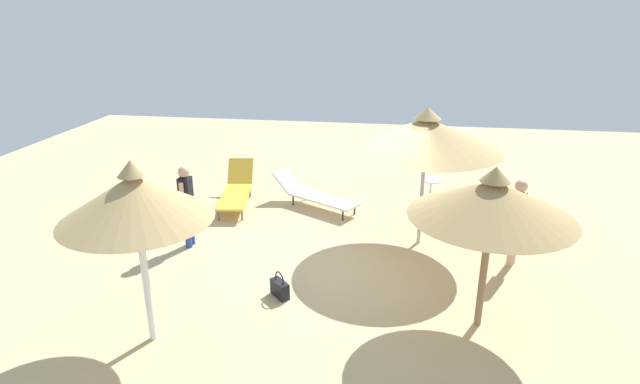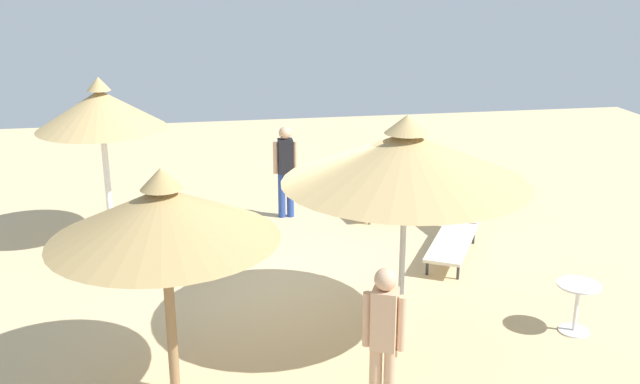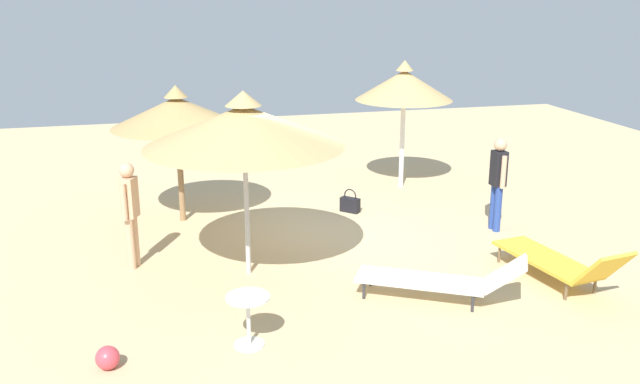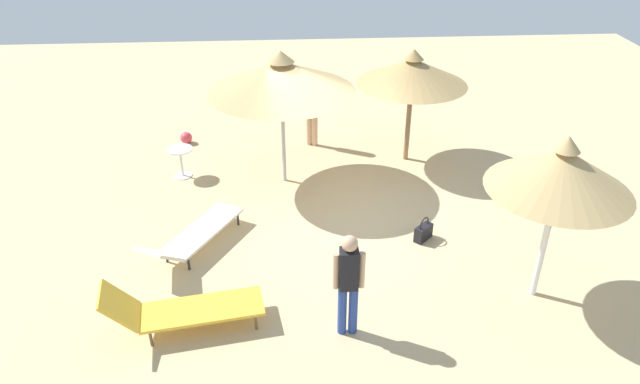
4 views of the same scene
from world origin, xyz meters
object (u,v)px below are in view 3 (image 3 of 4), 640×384
(parasol_umbrella_edge, at_px, (404,85))
(beach_ball, at_px, (108,358))
(parasol_umbrella_back, at_px, (177,112))
(parasol_umbrella_center, at_px, (244,126))
(person_standing_far_left, at_px, (498,179))
(lounge_chair_front, at_px, (560,261))
(handbag, at_px, (350,204))
(person_standing_near_left, at_px, (130,209))
(lounge_chair_far_right, at_px, (442,279))
(side_table_round, at_px, (248,312))

(parasol_umbrella_edge, distance_m, beach_ball, 8.88)
(parasol_umbrella_back, relative_size, parasol_umbrella_center, 0.86)
(person_standing_far_left, bearing_deg, parasol_umbrella_edge, 12.15)
(lounge_chair_front, distance_m, handbag, 4.52)
(person_standing_near_left, height_order, beach_ball, person_standing_near_left)
(parasol_umbrella_back, distance_m, lounge_chair_far_right, 5.78)
(parasol_umbrella_back, bearing_deg, beach_ball, 167.27)
(lounge_chair_far_right, bearing_deg, parasol_umbrella_back, 36.92)
(parasol_umbrella_back, xyz_separation_m, person_standing_far_left, (-1.93, -5.46, -1.10))
(lounge_chair_front, relative_size, lounge_chair_far_right, 1.02)
(lounge_chair_far_right, bearing_deg, handbag, 1.48)
(parasol_umbrella_center, distance_m, lounge_chair_front, 5.05)
(parasol_umbrella_back, bearing_deg, lounge_chair_far_right, -143.08)
(parasol_umbrella_center, height_order, person_standing_far_left, parasol_umbrella_center)
(parasol_umbrella_center, xyz_separation_m, person_standing_far_left, (0.85, -4.63, -1.34))
(parasol_umbrella_back, xyz_separation_m, person_standing_near_left, (-2.10, 0.88, -1.11))
(lounge_chair_front, relative_size, person_standing_far_left, 1.37)
(lounge_chair_front, xyz_separation_m, handbag, (4.04, 2.02, -0.21))
(lounge_chair_far_right, xyz_separation_m, person_standing_near_left, (2.31, 4.20, 0.63))
(lounge_chair_far_right, height_order, beach_ball, lounge_chair_far_right)
(parasol_umbrella_edge, bearing_deg, handbag, 131.73)
(parasol_umbrella_back, bearing_deg, parasol_umbrella_edge, -76.87)
(parasol_umbrella_back, height_order, person_standing_near_left, parasol_umbrella_back)
(lounge_chair_front, distance_m, beach_ball, 6.43)
(person_standing_far_left, bearing_deg, side_table_round, 121.70)
(handbag, relative_size, beach_ball, 1.67)
(lounge_chair_far_right, bearing_deg, person_standing_near_left, 61.18)
(person_standing_far_left, xyz_separation_m, handbag, (1.63, 2.25, -0.81))
(beach_ball, bearing_deg, side_table_round, -85.31)
(lounge_chair_front, xyz_separation_m, beach_ball, (-0.78, 6.38, -0.23))
(lounge_chair_front, height_order, side_table_round, lounge_chair_front)
(lounge_chair_front, bearing_deg, person_standing_near_left, 69.82)
(parasol_umbrella_back, relative_size, person_standing_far_left, 1.51)
(person_standing_far_left, xyz_separation_m, side_table_round, (-3.06, 4.95, -0.52))
(parasol_umbrella_back, distance_m, handbag, 3.74)
(parasol_umbrella_back, height_order, handbag, parasol_umbrella_back)
(person_standing_near_left, bearing_deg, beach_ball, 174.79)
(person_standing_near_left, relative_size, person_standing_far_left, 1.00)
(parasol_umbrella_center, height_order, handbag, parasol_umbrella_center)
(parasol_umbrella_edge, xyz_separation_m, lounge_chair_front, (-5.47, -0.42, -1.86))
(lounge_chair_front, distance_m, side_table_round, 4.76)
(parasol_umbrella_edge, relative_size, beach_ball, 9.87)
(parasol_umbrella_edge, height_order, lounge_chair_far_right, parasol_umbrella_edge)
(parasol_umbrella_edge, height_order, beach_ball, parasol_umbrella_edge)
(parasol_umbrella_center, xyz_separation_m, beach_ball, (-2.34, 1.99, -2.17))
(lounge_chair_far_right, relative_size, handbag, 4.89)
(parasol_umbrella_back, distance_m, person_standing_far_left, 5.89)
(lounge_chair_far_right, bearing_deg, lounge_chair_front, -88.06)
(parasol_umbrella_back, bearing_deg, handbag, -95.39)
(person_standing_near_left, xyz_separation_m, handbag, (1.80, -4.09, -0.80))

